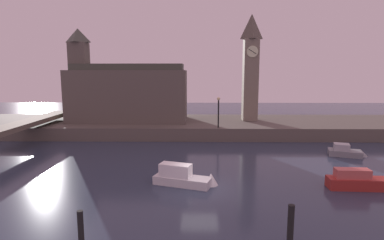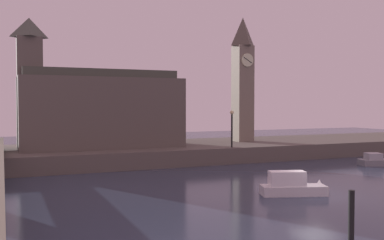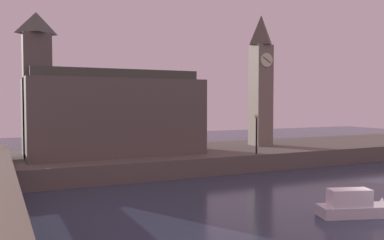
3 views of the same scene
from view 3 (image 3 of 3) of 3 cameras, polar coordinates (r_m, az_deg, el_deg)
The scene contains 6 objects.
ground_plane at distance 24.60m, azimuth 24.44°, elevation -11.93°, with size 120.00×120.00×0.00m, color #2D384C.
far_embankment at distance 40.09m, azimuth 1.94°, elevation -5.05°, with size 70.00×12.00×1.50m, color #5B544C.
clock_tower at distance 43.73m, azimuth 9.47°, elevation 5.71°, with size 2.05×2.10×13.48m.
parliament_hall at distance 36.42m, azimuth -11.35°, elevation 1.10°, with size 14.80×6.64×11.68m.
streetlamp at distance 36.43m, azimuth 8.89°, elevation -1.20°, with size 0.36×0.36×3.46m.
boat_ferry_white at distance 24.15m, azimuth 22.15°, elevation -10.91°, with size 4.80×2.50×1.66m.
Camera 3 is at (-18.31, -15.27, 6.06)m, focal length 38.70 mm.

